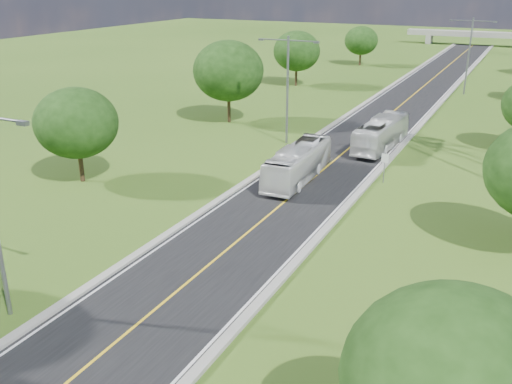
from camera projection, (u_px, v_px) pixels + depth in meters
ground at (387, 117)px, 64.82m from camera, size 260.00×260.00×0.00m
road at (399, 107)px, 69.84m from camera, size 8.00×150.00×0.06m
curb_left at (365, 103)px, 71.57m from camera, size 0.50×150.00×0.22m
curb_right at (435, 109)px, 68.06m from camera, size 0.50×150.00×0.22m
speed_limit_sign at (385, 163)px, 43.63m from camera, size 0.55×0.09×2.40m
overpass at (474, 35)px, 131.08m from camera, size 30.00×3.00×3.20m
streetlight_mid_left at (288, 81)px, 52.61m from camera, size 5.90×0.25×10.00m
streetlight_far_right at (469, 49)px, 75.34m from camera, size 5.90×0.25×10.00m
tree_lb at (76, 123)px, 42.94m from camera, size 6.30×6.30×7.33m
tree_lc at (228, 71)px, 60.65m from camera, size 7.56×7.56×8.79m
tree_ld at (297, 51)px, 81.83m from camera, size 6.72×6.72×7.82m
tree_le at (361, 41)px, 101.16m from camera, size 5.88×5.88×6.84m
tree_ra at (455, 384)px, 15.44m from camera, size 6.30×6.30×7.33m
bus_outbound at (381, 133)px, 52.42m from camera, size 2.90×10.15×2.80m
bus_inbound at (298, 163)px, 44.17m from camera, size 2.66×9.92×2.74m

